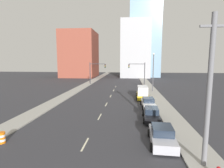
{
  "coord_description": "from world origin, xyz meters",
  "views": [
    {
      "loc": [
        3.6,
        -5.59,
        6.91
      ],
      "look_at": [
        0.11,
        29.72,
        2.2
      ],
      "focal_mm": 28.0,
      "sensor_mm": 36.0,
      "label": 1
    }
  ],
  "objects": [
    {
      "name": "street_lamp",
      "position": [
        8.88,
        33.8,
        4.99
      ],
      "size": [
        0.44,
        0.44,
        8.64
      ],
      "color": "#4C4C51",
      "rests_on": "ground"
    },
    {
      "name": "traffic_signal_right",
      "position": [
        6.65,
        45.2,
        4.2
      ],
      "size": [
        4.81,
        0.35,
        6.44
      ],
      "color": "#38383D",
      "rests_on": "ground"
    },
    {
      "name": "building_brick_left",
      "position": [
        -17.99,
        69.84,
        9.69
      ],
      "size": [
        14.0,
        16.0,
        19.39
      ],
      "color": "brown",
      "rests_on": "ground"
    },
    {
      "name": "lane_stripe_at_28m",
      "position": [
        0.0,
        28.14,
        0.0
      ],
      "size": [
        0.16,
        2.4,
        0.01
      ],
      "primitive_type": "cube",
      "color": "beige",
      "rests_on": "ground"
    },
    {
      "name": "sidewalk_right",
      "position": [
        8.82,
        49.16,
        0.06
      ],
      "size": [
        2.68,
        98.32,
        0.13
      ],
      "color": "#9E9B93",
      "rests_on": "ground"
    },
    {
      "name": "building_office_center",
      "position": [
        5.97,
        73.84,
        11.7
      ],
      "size": [
        12.0,
        20.0,
        23.41
      ],
      "color": "#A8A8AD",
      "rests_on": "ground"
    },
    {
      "name": "lane_stripe_at_41m",
      "position": [
        0.0,
        41.0,
        0.0
      ],
      "size": [
        0.16,
        2.4,
        0.01
      ],
      "primitive_type": "cube",
      "color": "beige",
      "rests_on": "ground"
    },
    {
      "name": "sedan_black",
      "position": [
        6.26,
        14.58,
        0.68
      ],
      "size": [
        2.18,
        4.73,
        1.49
      ],
      "rotation": [
        0.0,
        0.0,
        -0.05
      ],
      "color": "black",
      "rests_on": "ground"
    },
    {
      "name": "lane_stripe_at_8m",
      "position": [
        0.0,
        7.91,
        0.0
      ],
      "size": [
        0.16,
        2.4,
        0.01
      ],
      "primitive_type": "cube",
      "color": "beige",
      "rests_on": "ground"
    },
    {
      "name": "utility_pole_right_near",
      "position": [
        8.56,
        5.63,
        5.01
      ],
      "size": [
        1.6,
        0.32,
        9.76
      ],
      "color": "slate",
      "rests_on": "ground"
    },
    {
      "name": "lane_stripe_at_21m",
      "position": [
        0.0,
        21.43,
        0.0
      ],
      "size": [
        0.16,
        2.4,
        0.01
      ],
      "primitive_type": "cube",
      "color": "beige",
      "rests_on": "ground"
    },
    {
      "name": "lane_stripe_at_35m",
      "position": [
        0.0,
        35.02,
        0.0
      ],
      "size": [
        0.16,
        2.4,
        0.01
      ],
      "primitive_type": "cube",
      "color": "beige",
      "rests_on": "ground"
    },
    {
      "name": "building_glass_right",
      "position": [
        10.04,
        77.84,
        19.16
      ],
      "size": [
        13.0,
        20.0,
        38.32
      ],
      "color": "#7A9EB7",
      "rests_on": "ground"
    },
    {
      "name": "traffic_barrel",
      "position": [
        -7.04,
        7.42,
        0.47
      ],
      "size": [
        0.56,
        0.56,
        0.95
      ],
      "color": "orange",
      "rests_on": "ground"
    },
    {
      "name": "sedan_white",
      "position": [
        6.5,
        20.37,
        0.66
      ],
      "size": [
        2.12,
        4.8,
        1.44
      ],
      "rotation": [
        0.0,
        0.0,
        0.01
      ],
      "color": "silver",
      "rests_on": "ground"
    },
    {
      "name": "box_truck_yellow",
      "position": [
        6.1,
        26.65,
        1.05
      ],
      "size": [
        2.42,
        6.13,
        2.26
      ],
      "rotation": [
        0.0,
        0.0,
        -0.03
      ],
      "color": "gold",
      "rests_on": "ground"
    },
    {
      "name": "traffic_signal_left",
      "position": [
        -6.6,
        45.2,
        4.2
      ],
      "size": [
        4.81,
        0.35,
        6.44
      ],
      "color": "#38383D",
      "rests_on": "ground"
    },
    {
      "name": "sedan_silver",
      "position": [
        6.4,
        8.64,
        0.7
      ],
      "size": [
        2.29,
        4.48,
        1.53
      ],
      "rotation": [
        0.0,
        0.0,
        -0.04
      ],
      "color": "#B2B2BC",
      "rests_on": "ground"
    },
    {
      "name": "lane_stripe_at_15m",
      "position": [
        0.0,
        15.19,
        0.0
      ],
      "size": [
        0.16,
        2.4,
        0.01
      ],
      "primitive_type": "cube",
      "color": "beige",
      "rests_on": "ground"
    },
    {
      "name": "sidewalk_left",
      "position": [
        -8.82,
        49.16,
        0.06
      ],
      "size": [
        2.68,
        98.32,
        0.13
      ],
      "color": "#9E9B93",
      "rests_on": "ground"
    }
  ]
}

